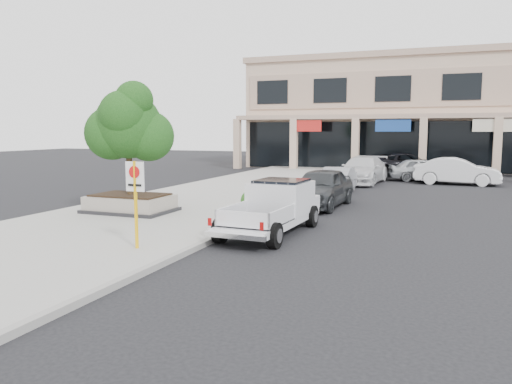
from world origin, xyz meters
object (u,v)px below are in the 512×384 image
Objects in this scene: planter at (130,203)px; curb_car_d at (369,167)px; no_parking_sign at (135,193)px; curb_car_b at (337,180)px; lot_car_a at (423,169)px; lot_car_d at (406,164)px; pickup_truck at (270,208)px; curb_car_c at (362,170)px; curb_car_a at (321,188)px; lot_car_b at (457,171)px; planter_tree at (133,126)px.

curb_car_d is at bearing 72.28° from planter.
curb_car_b is (2.23, 14.63, -0.97)m from no_parking_sign.
lot_car_d is at bearing 5.05° from lot_car_a.
pickup_truck is 0.93× the size of curb_car_c.
curb_car_b is at bearing 97.33° from curb_car_a.
no_parking_sign reaches higher than lot_car_a.
curb_car_c reaches higher than lot_car_b.
curb_car_a is at bearing 156.25° from lot_car_b.
lot_car_a is 3.56m from lot_car_d.
curb_car_a is at bearing 37.19° from planter_tree.
no_parking_sign reaches higher than curb_car_b.
pickup_truck reaches higher than lot_car_a.
lot_car_a is (3.53, 13.15, -0.09)m from curb_car_a.
curb_car_b is 11.89m from lot_car_d.
curb_car_a is at bearing 148.23° from lot_car_d.
lot_car_b is at bearing 54.11° from planter.
planter_tree reaches higher than planter.
curb_car_b is 9.14m from lot_car_a.
lot_car_b is (5.88, 6.63, 0.14)m from curb_car_b.
lot_car_b reaches higher than curb_car_b.
lot_car_b is (11.66, 16.14, -2.61)m from planter_tree.
no_parking_sign is 0.39× the size of lot_car_d.
curb_car_b is at bearing -97.31° from curb_car_d.
lot_car_a is at bearing 78.40° from curb_car_a.
planter_tree is 8.10m from curb_car_a.
planter is at bearing 134.20° from lot_car_d.
lot_car_a reaches higher than curb_car_b.
curb_car_c is at bearing 85.17° from curb_car_b.
lot_car_a is at bearing -25.95° from curb_car_d.
pickup_truck is (6.00, -1.49, -2.59)m from planter_tree.
planter is 6.29m from no_parking_sign.
lot_car_b is at bearing 48.64° from curb_car_b.
pickup_truck is 19.62m from lot_car_a.
curb_car_b is (-0.22, 11.00, -0.16)m from pickup_truck.
no_parking_sign is 10.12m from curb_car_a.
curb_car_c is 1.15× the size of lot_car_b.
lot_car_b is at bearing 67.68° from curb_car_a.
curb_car_b is at bearing 140.44° from lot_car_b.
planter is at bearing -108.58° from curb_car_c.
lot_car_d is (-3.31, 4.97, 0.02)m from lot_car_b.
lot_car_d reaches higher than lot_car_b.
lot_car_a is at bearing 75.10° from no_parking_sign.
planter_tree is 0.67× the size of lot_car_d.
no_parking_sign is 0.47× the size of lot_car_b.
no_parking_sign reaches higher than planter.
planter_tree reaches higher than pickup_truck.
curb_car_c is at bearing 137.44° from lot_car_d.
lot_car_d reaches higher than lot_car_a.
lot_car_b is at bearing 18.02° from curb_car_c.
curb_car_b is at bearing 143.47° from lot_car_d.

